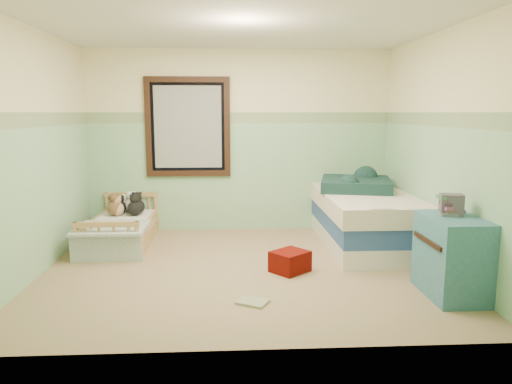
{
  "coord_description": "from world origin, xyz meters",
  "views": [
    {
      "loc": [
        -0.14,
        -4.96,
        1.65
      ],
      "look_at": [
        0.16,
        0.35,
        0.77
      ],
      "focal_mm": 33.85,
      "sensor_mm": 36.0,
      "label": 1
    }
  ],
  "objects": [
    {
      "name": "teal_blanket",
      "position": [
        1.5,
        1.14,
        0.73
      ],
      "size": [
        1.05,
        1.09,
        0.14
      ],
      "primitive_type": "cube",
      "rotation": [
        0.0,
        0.0,
        -0.23
      ],
      "color": "black",
      "rests_on": "twin_mattress"
    },
    {
      "name": "wall_front",
      "position": [
        0.0,
        -1.8,
        1.25
      ],
      "size": [
        4.2,
        0.04,
        2.5
      ],
      "primitive_type": "cube",
      "color": "beige",
      "rests_on": "floor"
    },
    {
      "name": "floor",
      "position": [
        0.0,
        0.0,
        -0.01
      ],
      "size": [
        4.2,
        3.6,
        0.02
      ],
      "primitive_type": "cube",
      "color": "#786147",
      "rests_on": "ground"
    },
    {
      "name": "plush_bed_tan",
      "position": [
        -1.61,
        1.33,
        0.4
      ],
      "size": [
        0.18,
        0.18,
        0.18
      ],
      "primitive_type": "sphere",
      "color": "tan",
      "rests_on": "toddler_mattress"
    },
    {
      "name": "toddler_mattress",
      "position": [
        -1.51,
        1.05,
        0.25
      ],
      "size": [
        0.67,
        1.4,
        0.12
      ],
      "primitive_type": "cube",
      "color": "silver",
      "rests_on": "toddler_bed_frame"
    },
    {
      "name": "twin_bed_frame",
      "position": [
        1.55,
        0.84,
        0.11
      ],
      "size": [
        1.02,
        2.03,
        0.22
      ],
      "primitive_type": "cube",
      "color": "white",
      "rests_on": "floor"
    },
    {
      "name": "extra_plush_0",
      "position": [
        -1.37,
        1.43,
        0.41
      ],
      "size": [
        0.2,
        0.2,
        0.2
      ],
      "primitive_type": "sphere",
      "color": "black",
      "rests_on": "toddler_mattress"
    },
    {
      "name": "wainscot_mint",
      "position": [
        0.0,
        1.79,
        0.75
      ],
      "size": [
        4.2,
        0.01,
        1.5
      ],
      "primitive_type": "cube",
      "color": "#90BB99",
      "rests_on": "floor"
    },
    {
      "name": "plush_bed_brown",
      "position": [
        -1.66,
        1.55,
        0.4
      ],
      "size": [
        0.18,
        0.18,
        0.18
      ],
      "primitive_type": "sphere",
      "color": "brown",
      "rests_on": "toddler_mattress"
    },
    {
      "name": "book_stack",
      "position": [
        1.86,
        -0.79,
        0.83
      ],
      "size": [
        0.22,
        0.19,
        0.19
      ],
      "primitive_type": "cube",
      "rotation": [
        0.0,
        0.0,
        -0.24
      ],
      "color": "brown",
      "rests_on": "dresser"
    },
    {
      "name": "plush_floor_cream",
      "position": [
        -1.56,
        0.66,
        0.12
      ],
      "size": [
        0.25,
        0.25,
        0.25
      ],
      "primitive_type": "sphere",
      "color": "white",
      "rests_on": "floor"
    },
    {
      "name": "patchwork_quilt",
      "position": [
        -1.51,
        0.59,
        0.32
      ],
      "size": [
        0.79,
        0.73,
        0.03
      ],
      "primitive_type": "cube",
      "color": "#6B97B5",
      "rests_on": "toddler_mattress"
    },
    {
      "name": "floor_book",
      "position": [
        0.06,
        -0.96,
        0.01
      ],
      "size": [
        0.31,
        0.29,
        0.02
      ],
      "primitive_type": "cube",
      "rotation": [
        0.0,
        0.0,
        -0.49
      ],
      "color": "gold",
      "rests_on": "floor"
    },
    {
      "name": "toddler_bed_frame",
      "position": [
        -1.51,
        1.05,
        0.09
      ],
      "size": [
        0.73,
        1.46,
        0.19
      ],
      "primitive_type": "cube",
      "color": "#A67D4E",
      "rests_on": "floor"
    },
    {
      "name": "plush_bed_dark",
      "position": [
        -1.38,
        1.33,
        0.4
      ],
      "size": [
        0.19,
        0.19,
        0.19
      ],
      "primitive_type": "sphere",
      "color": "black",
      "rests_on": "toddler_mattress"
    },
    {
      "name": "extra_plush_3",
      "position": [
        -1.61,
        1.51,
        0.39
      ],
      "size": [
        0.17,
        0.17,
        0.17
      ],
      "primitive_type": "sphere",
      "color": "black",
      "rests_on": "toddler_mattress"
    },
    {
      "name": "extra_plush_2",
      "position": [
        -1.64,
        1.33,
        0.41
      ],
      "size": [
        0.2,
        0.2,
        0.2
      ],
      "primitive_type": "sphere",
      "color": "brown",
      "rests_on": "toddler_mattress"
    },
    {
      "name": "border_strip",
      "position": [
        0.0,
        1.79,
        1.57
      ],
      "size": [
        4.2,
        0.01,
        0.15
      ],
      "primitive_type": "cube",
      "color": "#457B43",
      "rests_on": "wall_back"
    },
    {
      "name": "ceiling",
      "position": [
        0.0,
        0.0,
        2.51
      ],
      "size": [
        4.2,
        3.6,
        0.02
      ],
      "primitive_type": "cube",
      "color": "silver",
      "rests_on": "wall_back"
    },
    {
      "name": "dresser",
      "position": [
        1.86,
        -0.87,
        0.36
      ],
      "size": [
        0.46,
        0.73,
        0.73
      ],
      "primitive_type": "cube",
      "color": "#2D627D",
      "rests_on": "floor"
    },
    {
      "name": "twin_boxspring",
      "position": [
        1.55,
        0.84,
        0.33
      ],
      "size": [
        1.02,
        2.03,
        0.22
      ],
      "primitive_type": "cube",
      "color": "navy",
      "rests_on": "twin_bed_frame"
    },
    {
      "name": "plush_floor_tan",
      "position": [
        -1.77,
        0.46,
        0.13
      ],
      "size": [
        0.26,
        0.26,
        0.26
      ],
      "primitive_type": "sphere",
      "color": "tan",
      "rests_on": "floor"
    },
    {
      "name": "window_frame",
      "position": [
        -0.7,
        1.76,
        1.45
      ],
      "size": [
        1.16,
        0.06,
        1.36
      ],
      "primitive_type": "cube",
      "color": "black",
      "rests_on": "wall_back"
    },
    {
      "name": "plush_bed_white",
      "position": [
        -1.46,
        1.55,
        0.41
      ],
      "size": [
        0.19,
        0.19,
        0.19
      ],
      "primitive_type": "sphere",
      "color": "white",
      "rests_on": "toddler_mattress"
    },
    {
      "name": "wall_back",
      "position": [
        0.0,
        1.8,
        1.25
      ],
      "size": [
        4.2,
        0.04,
        2.5
      ],
      "primitive_type": "cube",
      "color": "beige",
      "rests_on": "floor"
    },
    {
      "name": "wall_right",
      "position": [
        2.1,
        0.0,
        1.25
      ],
      "size": [
        0.04,
        3.6,
        2.5
      ],
      "primitive_type": "cube",
      "color": "beige",
      "rests_on": "floor"
    },
    {
      "name": "window_blinds",
      "position": [
        -0.7,
        1.77,
        1.45
      ],
      "size": [
        0.92,
        0.01,
        1.12
      ],
      "primitive_type": "cube",
      "color": "#B2B2AA",
      "rests_on": "window_frame"
    },
    {
      "name": "wall_left",
      "position": [
        -2.1,
        0.0,
        1.25
      ],
      "size": [
        0.04,
        3.6,
        2.5
      ],
      "primitive_type": "cube",
      "color": "beige",
      "rests_on": "floor"
    },
    {
      "name": "twin_mattress",
      "position": [
        1.55,
        0.84,
        0.55
      ],
      "size": [
        1.06,
        2.07,
        0.22
      ],
      "primitive_type": "cube",
      "color": "beige",
      "rests_on": "twin_boxspring"
    },
    {
      "name": "red_pillow",
      "position": [
        0.49,
        -0.13,
        0.11
      ],
      "size": [
        0.47,
        0.46,
        0.22
      ],
      "primitive_type": "cube",
      "rotation": [
        0.0,
        0.0,
        0.7
      ],
      "color": "#A40F04",
      "rests_on": "floor"
    },
    {
      "name": "extra_plush_1",
      "position": [
        -1.58,
        1.59,
        0.39
      ],
      "size": [
        0.16,
        0.16,
        0.16
      ],
      "primitive_type": "sphere",
      "color": "white",
      "rests_on": "toddler_mattress"
    }
  ]
}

